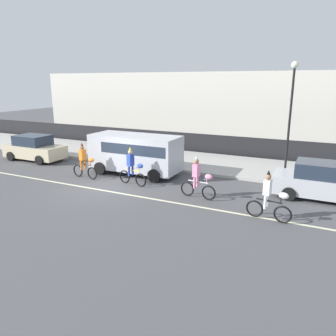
% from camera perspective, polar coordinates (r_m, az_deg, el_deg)
% --- Properties ---
extents(ground_plane, '(80.00, 80.00, 0.00)m').
position_cam_1_polar(ground_plane, '(16.40, -10.75, -3.25)').
color(ground_plane, '#4C4C4F').
extents(road_centre_line, '(36.00, 0.14, 0.01)m').
position_cam_1_polar(road_centre_line, '(16.02, -11.81, -3.72)').
color(road_centre_line, beige).
rests_on(road_centre_line, ground).
extents(sidewalk_curb, '(60.00, 5.00, 0.15)m').
position_cam_1_polar(sidewalk_curb, '(21.73, -0.58, 1.71)').
color(sidewalk_curb, '#ADAAA3').
rests_on(sidewalk_curb, ground).
extents(fence_line, '(40.00, 0.08, 1.40)m').
position_cam_1_polar(fence_line, '(24.18, 2.48, 4.56)').
color(fence_line, black).
rests_on(fence_line, ground).
extents(building_backdrop, '(28.00, 8.00, 5.79)m').
position_cam_1_polar(building_backdrop, '(32.96, 3.65, 11.14)').
color(building_backdrop, beige).
rests_on(building_backdrop, ground).
extents(parade_cyclist_orange, '(1.72, 0.50, 1.92)m').
position_cam_1_polar(parade_cyclist_orange, '(17.92, -14.32, 0.90)').
color(parade_cyclist_orange, black).
rests_on(parade_cyclist_orange, ground).
extents(parade_cyclist_cobalt, '(1.71, 0.52, 1.92)m').
position_cam_1_polar(parade_cyclist_cobalt, '(16.29, -6.21, -0.10)').
color(parade_cyclist_cobalt, black).
rests_on(parade_cyclist_cobalt, ground).
extents(parade_cyclist_pink, '(1.72, 0.50, 1.92)m').
position_cam_1_polar(parade_cyclist_pink, '(14.42, 5.31, -2.06)').
color(parade_cyclist_pink, black).
rests_on(parade_cyclist_pink, ground).
extents(parade_cyclist_zebra, '(1.72, 0.51, 1.92)m').
position_cam_1_polar(parade_cyclist_zebra, '(12.67, 17.29, -5.13)').
color(parade_cyclist_zebra, black).
rests_on(parade_cyclist_zebra, ground).
extents(parked_van_silver, '(5.00, 2.22, 2.18)m').
position_cam_1_polar(parked_van_silver, '(18.15, -5.50, 2.89)').
color(parked_van_silver, silver).
rests_on(parked_van_silver, ground).
extents(parked_car_beige, '(4.10, 1.92, 1.64)m').
position_cam_1_polar(parked_car_beige, '(23.15, -22.24, 3.19)').
color(parked_car_beige, beige).
rests_on(parked_car_beige, ground).
extents(parked_car_silver, '(4.10, 1.92, 1.64)m').
position_cam_1_polar(parked_car_silver, '(15.80, 25.24, -2.18)').
color(parked_car_silver, '#B7BABF').
rests_on(parked_car_silver, ground).
extents(street_lamp_post, '(0.36, 0.36, 5.86)m').
position_cam_1_polar(street_lamp_post, '(18.52, 20.69, 10.72)').
color(street_lamp_post, black).
rests_on(street_lamp_post, sidewalk_curb).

